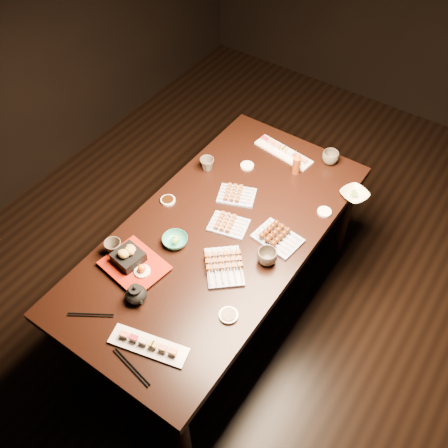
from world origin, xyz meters
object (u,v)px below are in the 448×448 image
at_px(dining_table, 219,274).
at_px(tempura_tray, 134,261).
at_px(edamame_bowl_green, 175,241).
at_px(teapot, 136,293).
at_px(edamame_bowl_cream, 354,195).
at_px(yakitori_plate_center, 229,223).
at_px(teacup_mid_right, 267,257).
at_px(condiment_bottle, 297,163).
at_px(teacup_near_left, 113,247).
at_px(yakitori_plate_left, 237,193).
at_px(sushi_platter_near, 148,344).
at_px(yakitori_plate_right, 224,264).
at_px(teacup_far_right, 330,157).
at_px(teacup_far_left, 207,164).
at_px(sushi_platter_far, 284,150).

bearing_deg(dining_table, tempura_tray, -104.70).
bearing_deg(edamame_bowl_green, teapot, -80.53).
distance_m(edamame_bowl_cream, teapot, 1.29).
distance_m(yakitori_plate_center, teacup_mid_right, 0.30).
height_order(teapot, condiment_bottle, condiment_bottle).
relative_size(teacup_near_left, teacup_mid_right, 0.85).
bearing_deg(teacup_near_left, tempura_tray, -5.31).
distance_m(yakitori_plate_left, teacup_mid_right, 0.47).
relative_size(edamame_bowl_green, teapot, 1.09).
distance_m(edamame_bowl_green, teapot, 0.37).
relative_size(edamame_bowl_cream, tempura_tray, 0.48).
relative_size(sushi_platter_near, teacup_mid_right, 3.52).
bearing_deg(yakitori_plate_center, teapot, -113.50).
bearing_deg(yakitori_plate_left, yakitori_plate_right, -85.21).
relative_size(yakitori_plate_left, teacup_far_right, 2.07).
xyz_separation_m(sushi_platter_near, edamame_bowl_green, (-0.26, 0.51, -0.00)).
relative_size(teacup_mid_right, teapot, 0.84).
relative_size(dining_table, teacup_near_left, 21.27).
bearing_deg(tempura_tray, teacup_far_right, 78.94).
bearing_deg(edamame_bowl_cream, teacup_far_right, 143.61).
relative_size(yakitori_plate_left, tempura_tray, 0.68).
bearing_deg(condiment_bottle, edamame_bowl_cream, 1.61).
bearing_deg(teapot, edamame_bowl_cream, 87.96).
bearing_deg(dining_table, yakitori_plate_left, 115.60).
bearing_deg(teapot, teacup_far_right, 100.09).
bearing_deg(yakitori_plate_center, condiment_bottle, 66.67).
xyz_separation_m(sushi_platter_near, teacup_far_left, (-0.45, 1.05, 0.02)).
distance_m(edamame_bowl_cream, teacup_mid_right, 0.67).
xyz_separation_m(dining_table, yakitori_plate_left, (-0.07, 0.27, 0.40)).
relative_size(tempura_tray, teacup_far_right, 3.06).
distance_m(yakitori_plate_left, condiment_bottle, 0.40).
distance_m(sushi_platter_near, teacup_near_left, 0.56).
bearing_deg(sushi_platter_far, teacup_far_left, 59.13).
relative_size(yakitori_plate_center, yakitori_plate_left, 0.99).
relative_size(tempura_tray, condiment_bottle, 2.06).
distance_m(dining_table, edamame_bowl_green, 0.46).
relative_size(yakitori_plate_left, teacup_mid_right, 1.99).
bearing_deg(yakitori_plate_left, tempura_tray, -123.33).
relative_size(yakitori_plate_right, condiment_bottle, 1.66).
relative_size(yakitori_plate_center, teacup_far_right, 2.04).
height_order(sushi_platter_near, yakitori_plate_left, yakitori_plate_left).
distance_m(dining_table, sushi_platter_far, 0.83).
height_order(teacup_near_left, teacup_far_right, teacup_near_left).
bearing_deg(dining_table, edamame_bowl_green, -115.82).
bearing_deg(teacup_far_left, edamame_bowl_cream, 19.25).
bearing_deg(teacup_far_left, teacup_far_right, 39.23).
height_order(dining_table, edamame_bowl_cream, edamame_bowl_cream).
height_order(yakitori_plate_left, teacup_mid_right, teacup_mid_right).
bearing_deg(sushi_platter_near, teacup_mid_right, 60.81).
distance_m(sushi_platter_far, yakitori_plate_right, 0.91).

